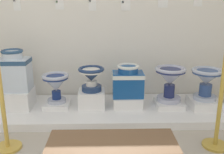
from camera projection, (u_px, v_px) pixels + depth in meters
The scene contains 21 objects.
display_platform at pixel (111, 110), 3.29m from camera, with size 2.80×0.93×0.09m, color white.
plinth_block_tall_cobalt at pixel (17, 98), 3.24m from camera, with size 0.38×0.36×0.23m, color white.
antique_toilet_tall_cobalt at pixel (14, 70), 3.14m from camera, with size 0.38×0.28×0.50m.
plinth_block_squat_floral at pixel (57, 104), 3.27m from camera, with size 0.31×0.31×0.06m, color white.
antique_toilet_squat_floral at pixel (56, 83), 3.19m from camera, with size 0.33×0.33×0.36m.
plinth_block_central_ornate at pixel (92, 99), 3.25m from camera, with size 0.32×0.29×0.21m, color white.
antique_toilet_central_ornate at pixel (91, 76), 3.17m from camera, with size 0.32×0.32×0.29m.
plinth_block_pale_glazed at pixel (128, 101), 3.29m from camera, with size 0.36×0.32×0.13m, color white.
antique_toilet_pale_glazed at pixel (128, 80), 3.22m from camera, with size 0.39×0.27×0.40m.
plinth_block_rightmost at pixel (168, 103), 3.30m from camera, with size 0.33×0.38×0.07m, color white.
antique_toilet_rightmost at pixel (170, 78), 3.21m from camera, with size 0.38×0.38×0.43m.
plinth_block_slender_white at pixel (204, 103), 3.25m from camera, with size 0.36×0.36×0.11m, color white.
antique_toilet_slender_white at pixel (206, 79), 3.16m from camera, with size 0.37×0.37×0.38m.
info_placard_first at pixel (17, 4), 3.36m from camera, with size 0.09×0.01×0.15m.
info_placard_second at pixel (59, 4), 3.37m from camera, with size 0.11×0.01×0.12m.
info_placard_third at pixel (92, 4), 3.38m from camera, with size 0.10×0.01×0.15m.
info_placard_fourth at pixel (126, 5), 3.40m from camera, with size 0.12×0.01×0.13m.
info_placard_fifth at pixel (163, 1), 3.40m from camera, with size 0.13×0.01×0.15m.
info_placard_sixth at pixel (198, 1), 3.41m from camera, with size 0.11×0.01×0.14m.
stanchion_post_near_left at pixel (5, 121), 2.44m from camera, with size 0.26×0.26×1.00m.
stanchion_post_near_right at pixel (219, 115), 2.47m from camera, with size 0.25×0.25×1.08m.
Camera 1 is at (1.71, -1.03, 1.36)m, focal length 41.86 mm.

